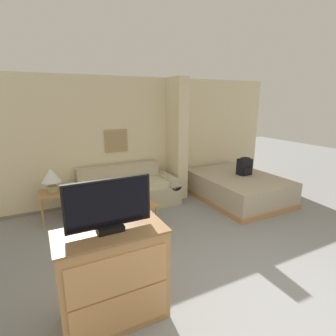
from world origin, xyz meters
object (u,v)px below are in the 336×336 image
object	(u,v)px
coffee_table	(137,207)
bed	(236,187)
table_lamp	(51,177)
tv_dresser	(113,277)
tv	(109,206)
backpack	(245,166)
couch	(124,192)

from	to	relation	value
coffee_table	bed	xyz separation A→B (m)	(2.45, 0.31, -0.11)
table_lamp	tv_dresser	world-z (taller)	table_lamp
coffee_table	bed	distance (m)	2.47
tv_dresser	tv	size ratio (longest dim) A/B	1.31
backpack	tv_dresser	bearing A→B (deg)	-150.06
backpack	table_lamp	bearing A→B (deg)	170.55
couch	coffee_table	xyz separation A→B (m)	(-0.09, -0.97, 0.08)
table_lamp	bed	bearing A→B (deg)	-9.53
couch	table_lamp	xyz separation A→B (m)	(-1.32, -0.04, 0.53)
table_lamp	bed	distance (m)	3.78
tv	tv_dresser	bearing A→B (deg)	-90.00
table_lamp	tv_dresser	size ratio (longest dim) A/B	0.43
tv	bed	bearing A→B (deg)	31.57
tv_dresser	backpack	world-z (taller)	tv_dresser
table_lamp	couch	bearing A→B (deg)	1.93
tv_dresser	bed	bearing A→B (deg)	31.59
couch	backpack	xyz separation A→B (m)	(2.54, -0.69, 0.43)
tv	coffee_table	bearing A→B (deg)	63.10
couch	backpack	world-z (taller)	backpack
bed	coffee_table	bearing A→B (deg)	-172.86
couch	tv	bearing A→B (deg)	-109.68
bed	tv_dresser	bearing A→B (deg)	-148.41
couch	tv	xyz separation A→B (m)	(-0.97, -2.71, 0.92)
coffee_table	bed	bearing A→B (deg)	7.14
coffee_table	backpack	distance (m)	2.67
table_lamp	tv	xyz separation A→B (m)	(0.35, -2.67, 0.39)
couch	backpack	size ratio (longest dim) A/B	5.57
table_lamp	tv	bearing A→B (deg)	-82.47
couch	table_lamp	size ratio (longest dim) A/B	5.05
tv_dresser	bed	xyz separation A→B (m)	(3.33, 2.05, -0.22)
couch	backpack	distance (m)	2.67
tv	bed	size ratio (longest dim) A/B	0.37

